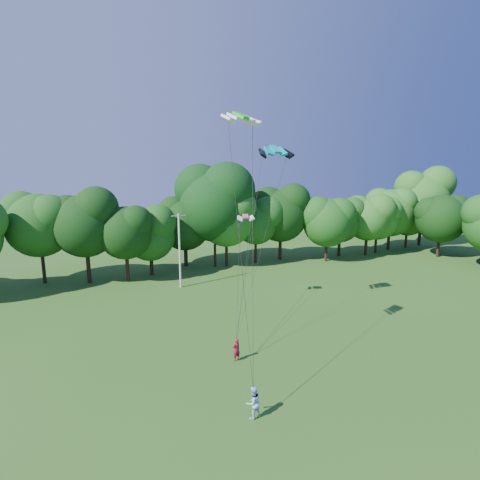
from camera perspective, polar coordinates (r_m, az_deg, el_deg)
name	(u,v)px	position (r m, az deg, el deg)	size (l,w,h in m)	color
ground	(340,460)	(21.59, 15.06, -29.66)	(160.00, 160.00, 0.00)	#285517
utility_pole	(180,250)	(44.17, -9.19, -1.55)	(1.74, 0.40, 8.79)	silver
kite_flyer_left	(236,350)	(28.52, -0.56, -16.35)	(0.63, 0.41, 1.71)	maroon
kite_flyer_right	(253,402)	(22.96, 2.01, -23.49)	(0.93, 0.72, 1.90)	#B5D8FB
kite_teal	(275,149)	(33.26, 5.35, 13.60)	(2.96, 1.28, 0.79)	#0596A8
kite_green	(241,115)	(24.43, 0.10, 18.46)	(2.77, 1.92, 0.58)	#22CE1E
kite_pink	(246,216)	(36.62, 0.85, 3.63)	(1.80, 1.19, 0.38)	#E33F85
tree_back_center	(214,198)	(52.56, -3.94, 6.37)	(10.78, 10.78, 15.67)	#302012
tree_back_east	(378,213)	(65.34, 20.26, 3.87)	(7.37, 7.37, 10.72)	#2E2212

